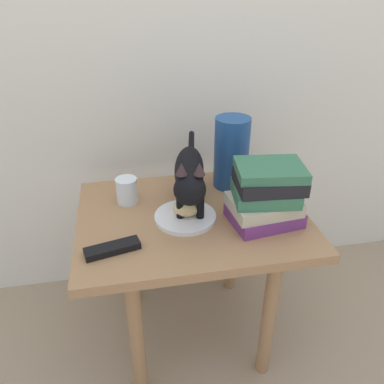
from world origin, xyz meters
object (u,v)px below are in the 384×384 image
bread_roll (186,208)px  cat (190,174)px  plate (185,217)px  tv_remote (112,248)px  candle_jar (127,192)px  side_table (192,235)px  green_vase (231,153)px  book_stack (266,195)px

bread_roll → cat: size_ratio=0.17×
plate → tv_remote: 0.25m
candle_jar → tv_remote: 0.26m
side_table → cat: 0.21m
candle_jar → green_vase: bearing=8.1°
book_stack → green_vase: (-0.04, 0.25, 0.03)m
bread_roll → cat: cat is taller
side_table → bread_roll: (-0.02, -0.02, 0.12)m
candle_jar → tv_remote: candle_jar is taller
book_stack → plate: bearing=166.0°
side_table → plate: bearing=-138.8°
bread_roll → green_vase: size_ratio=0.32×
bread_roll → candle_jar: (-0.17, 0.14, -0.00)m
side_table → green_vase: green_vase is taller
bread_roll → green_vase: bearing=44.4°
side_table → green_vase: size_ratio=2.85×
cat → side_table: bearing=-85.3°
side_table → bread_roll: bearing=-135.3°
side_table → bread_roll: 0.12m
plate → green_vase: size_ratio=0.76×
bread_roll → candle_jar: bearing=141.4°
green_vase → book_stack: bearing=-81.4°
green_vase → bread_roll: bearing=-135.6°
plate → tv_remote: bearing=-151.3°
bread_roll → green_vase: 0.28m
side_table → candle_jar: size_ratio=8.35×
bread_roll → candle_jar: 0.22m
cat → candle_jar: 0.24m
candle_jar → tv_remote: size_ratio=0.57×
plate → side_table: bearing=41.2°
plate → tv_remote: tv_remote is taller
bread_roll → book_stack: bearing=-13.9°
plate → candle_jar: (-0.17, 0.14, 0.03)m
book_stack → bread_roll: bearing=166.1°
side_table → green_vase: (0.17, 0.17, 0.20)m
book_stack → green_vase: bearing=98.6°
plate → candle_jar: 0.22m
cat → tv_remote: (-0.25, -0.16, -0.12)m
side_table → plate: size_ratio=3.74×
green_vase → cat: bearing=-139.1°
plate → cat: size_ratio=0.40×
plate → candle_jar: size_ratio=2.23×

